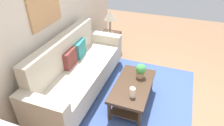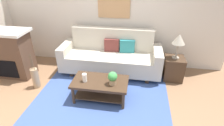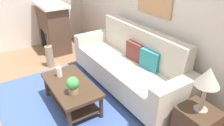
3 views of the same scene
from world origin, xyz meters
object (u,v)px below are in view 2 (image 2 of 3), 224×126
object	(u,v)px
tabletop_vase	(85,78)
side_table	(173,68)
throw_pillow_maroon	(112,45)
floor_vase	(36,78)
potted_plant_tabletop	(113,78)
framed_painting	(114,4)
table_lamp	(179,40)
coffee_table	(100,86)
throw_pillow_teal	(127,46)
couch	(111,56)
fireplace	(11,53)

from	to	relation	value
tabletop_vase	side_table	xyz separation A→B (m)	(1.85, 1.06, -0.23)
throw_pillow_maroon	floor_vase	xyz separation A→B (m)	(-1.53, -1.07, -0.45)
potted_plant_tabletop	framed_painting	world-z (taller)	framed_painting
potted_plant_tabletop	table_lamp	distance (m)	1.73
coffee_table	side_table	bearing A→B (deg)	32.62
coffee_table	throw_pillow_teal	bearing A→B (deg)	70.86
couch	potted_plant_tabletop	xyz separation A→B (m)	(0.23, -1.15, 0.14)
floor_vase	couch	bearing A→B (deg)	31.67
throw_pillow_teal	floor_vase	xyz separation A→B (m)	(-1.92, -1.07, -0.45)
tabletop_vase	side_table	distance (m)	2.14
tabletop_vase	table_lamp	size ratio (longest dim) A/B	0.30
coffee_table	fireplace	world-z (taller)	fireplace
throw_pillow_maroon	table_lamp	world-z (taller)	table_lamp
table_lamp	fireplace	bearing A→B (deg)	-173.39
table_lamp	framed_painting	xyz separation A→B (m)	(-1.52, 0.56, 0.60)
coffee_table	floor_vase	xyz separation A→B (m)	(-1.50, 0.14, -0.08)
couch	throw_pillow_teal	distance (m)	0.48
framed_painting	floor_vase	bearing A→B (deg)	-137.39
couch	framed_painting	distance (m)	1.26
potted_plant_tabletop	fireplace	world-z (taller)	fireplace
coffee_table	fireplace	xyz separation A→B (m)	(-2.29, 0.55, 0.27)
throw_pillow_maroon	framed_painting	distance (m)	0.98
tabletop_vase	side_table	size ratio (longest dim) A/B	0.30
framed_painting	table_lamp	bearing A→B (deg)	-20.22
throw_pillow_maroon	table_lamp	bearing A→B (deg)	-8.21
throw_pillow_maroon	coffee_table	world-z (taller)	throw_pillow_maroon
coffee_table	framed_painting	size ratio (longest dim) A/B	1.40
throw_pillow_teal	couch	bearing A→B (deg)	-162.25
side_table	floor_vase	distance (m)	3.17
throw_pillow_teal	potted_plant_tabletop	xyz separation A→B (m)	(-0.16, -1.28, -0.11)
coffee_table	floor_vase	world-z (taller)	floor_vase
table_lamp	floor_vase	distance (m)	3.26
throw_pillow_maroon	fireplace	bearing A→B (deg)	-164.04
throw_pillow_teal	framed_painting	xyz separation A→B (m)	(-0.39, 0.34, 0.92)
potted_plant_tabletop	fireplace	xyz separation A→B (m)	(-2.55, 0.61, 0.02)
throw_pillow_teal	side_table	bearing A→B (deg)	-10.96
tabletop_vase	table_lamp	xyz separation A→B (m)	(1.85, 1.06, 0.48)
coffee_table	floor_vase	size ratio (longest dim) A/B	2.34
potted_plant_tabletop	floor_vase	distance (m)	1.80
table_lamp	potted_plant_tabletop	bearing A→B (deg)	-140.76
tabletop_vase	table_lamp	distance (m)	2.18
throw_pillow_maroon	framed_painting	world-z (taller)	framed_painting
throw_pillow_teal	fireplace	xyz separation A→B (m)	(-2.71, -0.66, -0.09)
throw_pillow_maroon	throw_pillow_teal	bearing A→B (deg)	0.00
couch	coffee_table	world-z (taller)	couch
tabletop_vase	fireplace	size ratio (longest dim) A/B	0.15
throw_pillow_maroon	side_table	distance (m)	1.59
potted_plant_tabletop	couch	bearing A→B (deg)	101.05
potted_plant_tabletop	table_lamp	bearing A→B (deg)	39.24
couch	coffee_table	xyz separation A→B (m)	(-0.03, -1.09, -0.12)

